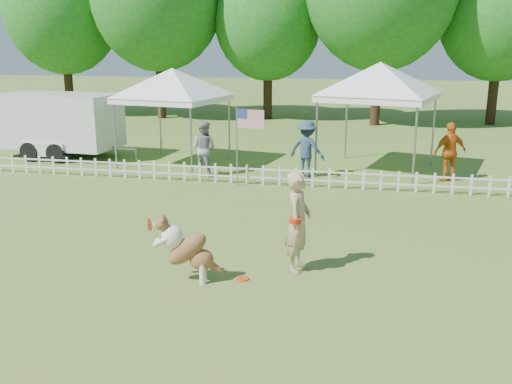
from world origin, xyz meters
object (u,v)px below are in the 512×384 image
flag_pole (237,147)px  spectator_c (450,152)px  cargo_trailer (59,125)px  dog (188,249)px  spectator_b (307,149)px  canopy_tent_right (378,119)px  spectator_a (204,149)px  handler (298,222)px  frisbee_on_turf (243,279)px  canopy_tent_left (174,118)px

flag_pole → spectator_c: size_ratio=1.29×
cargo_trailer → spectator_c: bearing=-0.8°
dog → flag_pole: (-0.82, 7.14, 0.57)m
spectator_b → spectator_c: size_ratio=0.99×
canopy_tent_right → spectator_b: bearing=-132.3°
canopy_tent_right → spectator_a: canopy_tent_right is taller
handler → spectator_c: size_ratio=1.04×
dog → spectator_a: bearing=94.4°
handler → frisbee_on_turf: handler is taller
canopy_tent_left → spectator_c: 9.28m
flag_pole → cargo_trailer: bearing=166.3°
spectator_b → canopy_tent_left: bearing=5.7°
spectator_a → canopy_tent_right: bearing=-146.4°
cargo_trailer → handler: bearing=-38.2°
cargo_trailer → spectator_a: (6.25, -1.97, -0.32)m
dog → frisbee_on_turf: (0.94, 0.27, -0.61)m
dog → frisbee_on_turf: 1.15m
flag_pole → spectator_a: 1.79m
cargo_trailer → canopy_tent_right: bearing=3.6°
dog → canopy_tent_left: canopy_tent_left is taller
handler → canopy_tent_left: 10.48m
canopy_tent_right → spectator_b: 2.73m
frisbee_on_turf → spectator_b: (0.15, 8.49, 0.90)m
handler → flag_pole: size_ratio=0.81×
spectator_b → dog: bearing=100.7°
cargo_trailer → spectator_c: cargo_trailer is taller
handler → spectator_b: 7.85m
spectator_a → cargo_trailer: bearing=-3.2°
frisbee_on_turf → cargo_trailer: cargo_trailer is taller
flag_pole → spectator_c: 6.62m
canopy_tent_right → cargo_trailer: (-11.70, 0.06, -0.55)m
handler → cargo_trailer: bearing=54.9°
frisbee_on_turf → spectator_a: 8.62m
canopy_tent_left → canopy_tent_right: size_ratio=0.93×
dog → spectator_c: bearing=48.4°
canopy_tent_right → cargo_trailer: canopy_tent_right is taller
canopy_tent_right → flag_pole: canopy_tent_right is taller
handler → flag_pole: flag_pole is taller
dog → spectator_b: spectator_b is taller
frisbee_on_turf → spectator_a: size_ratio=0.13×
frisbee_on_turf → spectator_a: (-3.12, 7.99, 0.88)m
canopy_tent_right → spectator_a: 5.84m
handler → cargo_trailer: (-10.29, 9.29, 0.25)m
spectator_a → canopy_tent_left: bearing=-30.5°
frisbee_on_turf → spectator_a: bearing=111.3°
canopy_tent_right → dog: bearing=-93.1°
frisbee_on_turf → canopy_tent_left: 10.72m
canopy_tent_right → flag_pole: (-4.08, -3.02, -0.57)m
frisbee_on_turf → canopy_tent_left: canopy_tent_left is taller
frisbee_on_turf → handler: bearing=36.2°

